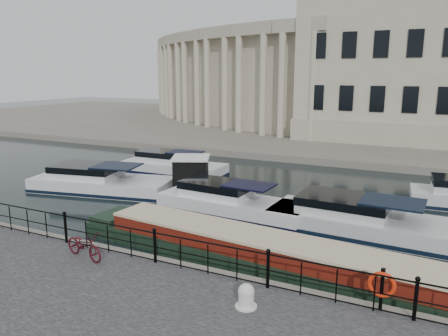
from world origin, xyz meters
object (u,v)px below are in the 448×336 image
(narrowboat, at_px, (258,257))
(mooring_bollard, at_px, (246,296))
(harbour_hut, at_px, (191,176))
(life_ring_post, at_px, (382,285))
(bicycle, at_px, (84,245))

(narrowboat, bearing_deg, mooring_bollard, -68.35)
(harbour_hut, bearing_deg, mooring_bollard, -77.91)
(life_ring_post, xyz_separation_m, narrowboat, (-4.35, 2.21, -0.93))
(life_ring_post, bearing_deg, narrowboat, 153.05)
(bicycle, bearing_deg, life_ring_post, -72.94)
(bicycle, bearing_deg, harbour_hut, 22.10)
(harbour_hut, bearing_deg, life_ring_post, -64.50)
(narrowboat, relative_size, harbour_hut, 4.40)
(narrowboat, distance_m, harbour_hut, 10.30)
(narrowboat, bearing_deg, life_ring_post, -21.56)
(mooring_bollard, distance_m, harbour_hut, 13.71)
(mooring_bollard, distance_m, narrowboat, 3.77)
(bicycle, height_order, life_ring_post, life_ring_post)
(bicycle, height_order, narrowboat, bicycle)
(harbour_hut, bearing_deg, narrowboat, -70.75)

